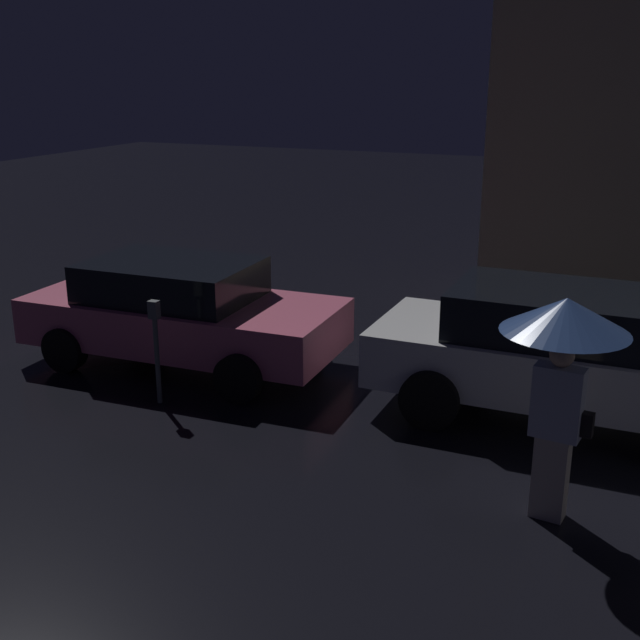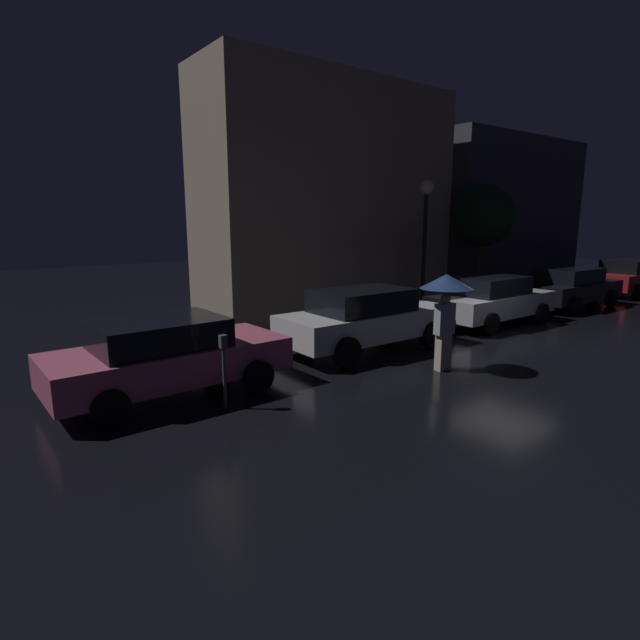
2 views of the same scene
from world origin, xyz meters
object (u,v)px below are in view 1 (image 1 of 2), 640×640
(parked_car_pink, at_px, (181,311))
(parked_car_white, at_px, (568,353))
(pedestrian_with_umbrella, at_px, (563,344))
(parking_meter, at_px, (156,341))

(parked_car_pink, distance_m, parked_car_white, 5.12)
(parked_car_white, bearing_deg, parked_car_pink, -177.75)
(parked_car_white, relative_size, pedestrian_with_umbrella, 2.19)
(parked_car_pink, relative_size, parking_meter, 3.34)
(parked_car_white, height_order, pedestrian_with_umbrella, pedestrian_with_umbrella)
(parked_car_pink, relative_size, pedestrian_with_umbrella, 2.08)
(parked_car_pink, xyz_separation_m, pedestrian_with_umbrella, (5.28, -2.15, 0.93))
(pedestrian_with_umbrella, xyz_separation_m, parking_meter, (-4.78, 0.82, -0.87))
(parked_car_pink, bearing_deg, pedestrian_with_umbrella, -23.61)
(pedestrian_with_umbrella, height_order, parking_meter, pedestrian_with_umbrella)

